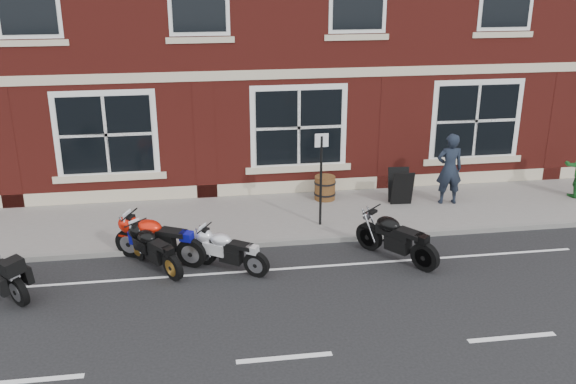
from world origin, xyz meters
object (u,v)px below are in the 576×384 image
object	(u,v)px
a_board_sign	(401,187)
moto_sport_silver	(229,249)
pedestrian_left	(449,169)
moto_naked_black	(396,236)
barrel_planter	(325,188)
moto_sport_red	(159,237)
parking_sign	(321,173)
moto_sport_black	(155,247)

from	to	relation	value
a_board_sign	moto_sport_silver	bearing A→B (deg)	-144.84
pedestrian_left	moto_naked_black	bearing A→B (deg)	54.55
moto_naked_black	barrel_planter	xyz separation A→B (m)	(-0.82, 3.57, -0.11)
moto_naked_black	moto_sport_silver	bearing A→B (deg)	143.50
moto_sport_red	parking_sign	size ratio (longest dim) A/B	0.87
moto_sport_silver	parking_sign	world-z (taller)	parking_sign
moto_sport_black	parking_sign	bearing A→B (deg)	-13.16
moto_sport_red	barrel_planter	world-z (taller)	moto_sport_red
moto_sport_silver	moto_naked_black	xyz separation A→B (m)	(3.62, -0.04, 0.08)
moto_sport_silver	parking_sign	xyz separation A→B (m)	(2.33, 1.84, 0.96)
moto_sport_red	moto_naked_black	distance (m)	5.13
moto_sport_black	barrel_planter	bearing A→B (deg)	1.79
moto_sport_silver	pedestrian_left	size ratio (longest dim) A/B	0.83
moto_sport_black	parking_sign	xyz separation A→B (m)	(3.87, 1.55, 0.94)
a_board_sign	moto_sport_black	bearing A→B (deg)	-153.84
moto_sport_red	moto_sport_black	xyz separation A→B (m)	(-0.08, -0.35, -0.07)
pedestrian_left	a_board_sign	world-z (taller)	pedestrian_left
moto_sport_black	pedestrian_left	xyz separation A→B (m)	(7.47, 2.49, 0.57)
barrel_planter	parking_sign	bearing A→B (deg)	-105.40
moto_naked_black	pedestrian_left	bearing A→B (deg)	14.67
a_board_sign	barrel_planter	world-z (taller)	a_board_sign
parking_sign	moto_sport_silver	bearing A→B (deg)	-143.57
moto_sport_red	pedestrian_left	world-z (taller)	pedestrian_left
moto_sport_silver	moto_naked_black	size ratio (longest dim) A/B	0.87
pedestrian_left	moto_sport_red	bearing A→B (deg)	20.10
pedestrian_left	parking_sign	distance (m)	3.74
moto_sport_silver	moto_naked_black	world-z (taller)	moto_naked_black
a_board_sign	pedestrian_left	bearing A→B (deg)	-4.05
moto_sport_silver	moto_naked_black	bearing A→B (deg)	-55.05
moto_sport_red	parking_sign	distance (m)	4.08
moto_naked_black	a_board_sign	bearing A→B (deg)	34.20
moto_sport_black	a_board_sign	world-z (taller)	a_board_sign
moto_sport_silver	a_board_sign	size ratio (longest dim) A/B	1.69
pedestrian_left	parking_sign	size ratio (longest dim) A/B	0.83
moto_sport_red	moto_sport_silver	bearing A→B (deg)	-85.54
moto_naked_black	barrel_planter	bearing A→B (deg)	67.05
moto_naked_black	a_board_sign	size ratio (longest dim) A/B	1.95
parking_sign	pedestrian_left	bearing A→B (deg)	12.73
moto_sport_black	pedestrian_left	bearing A→B (deg)	-16.59
moto_sport_black	moto_sport_silver	size ratio (longest dim) A/B	1.03
pedestrian_left	a_board_sign	size ratio (longest dim) A/B	2.03
moto_sport_silver	moto_sport_red	bearing A→B (deg)	102.05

